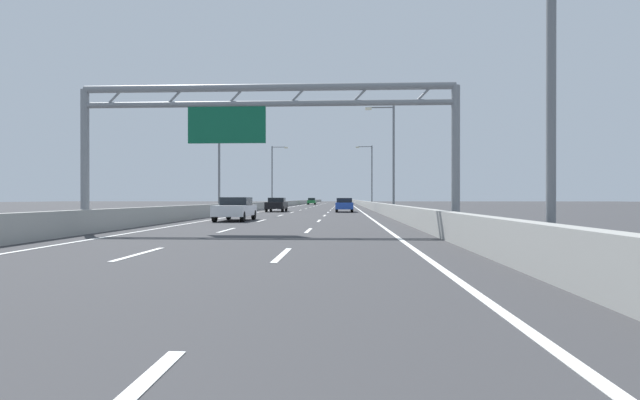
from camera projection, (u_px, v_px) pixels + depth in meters
name	position (u px, v px, depth m)	size (l,w,h in m)	color
ground_plane	(327.00, 205.00, 99.33)	(260.00, 260.00, 0.00)	#38383A
lane_dash_left_1	(139.00, 254.00, 12.02)	(0.16, 3.00, 0.01)	white
lane_dash_left_2	(227.00, 230.00, 21.01)	(0.16, 3.00, 0.01)	white
lane_dash_left_3	(262.00, 221.00, 30.00)	(0.16, 3.00, 0.01)	white
lane_dash_left_4	(280.00, 216.00, 38.99)	(0.16, 3.00, 0.01)	white
lane_dash_left_5	(292.00, 212.00, 47.98)	(0.16, 3.00, 0.01)	white
lane_dash_left_6	(300.00, 210.00, 56.97)	(0.16, 3.00, 0.01)	white
lane_dash_left_7	(306.00, 209.00, 65.96)	(0.16, 3.00, 0.01)	white
lane_dash_left_8	(311.00, 207.00, 74.95)	(0.16, 3.00, 0.01)	white
lane_dash_left_9	(314.00, 206.00, 83.94)	(0.16, 3.00, 0.01)	white
lane_dash_left_10	(317.00, 206.00, 92.92)	(0.16, 3.00, 0.01)	white
lane_dash_left_11	(319.00, 205.00, 101.91)	(0.16, 3.00, 0.01)	white
lane_dash_left_12	(321.00, 204.00, 110.90)	(0.16, 3.00, 0.01)	white
lane_dash_left_13	(323.00, 204.00, 119.89)	(0.16, 3.00, 0.01)	white
lane_dash_left_14	(324.00, 204.00, 128.88)	(0.16, 3.00, 0.01)	white
lane_dash_left_15	(325.00, 203.00, 137.87)	(0.16, 3.00, 0.01)	white
lane_dash_left_16	(327.00, 203.00, 146.86)	(0.16, 3.00, 0.01)	white
lane_dash_left_17	(327.00, 203.00, 155.85)	(0.16, 3.00, 0.01)	white
lane_dash_right_1	(282.00, 255.00, 11.85)	(0.16, 3.00, 0.01)	white
lane_dash_right_2	(309.00, 230.00, 20.84)	(0.16, 3.00, 0.01)	white
lane_dash_right_3	(319.00, 221.00, 29.82)	(0.16, 3.00, 0.01)	white
lane_dash_right_4	(325.00, 216.00, 38.81)	(0.16, 3.00, 0.01)	white
lane_dash_right_5	(328.00, 212.00, 47.80)	(0.16, 3.00, 0.01)	white
lane_dash_right_6	(330.00, 210.00, 56.79)	(0.16, 3.00, 0.01)	white
lane_dash_right_7	(332.00, 209.00, 65.78)	(0.16, 3.00, 0.01)	white
lane_dash_right_8	(334.00, 207.00, 74.77)	(0.16, 3.00, 0.01)	white
lane_dash_right_9	(335.00, 206.00, 83.76)	(0.16, 3.00, 0.01)	white
lane_dash_right_10	(335.00, 206.00, 92.75)	(0.16, 3.00, 0.01)	white
lane_dash_right_11	(336.00, 205.00, 101.74)	(0.16, 3.00, 0.01)	white
lane_dash_right_12	(337.00, 204.00, 110.73)	(0.16, 3.00, 0.01)	white
lane_dash_right_13	(337.00, 204.00, 119.72)	(0.16, 3.00, 0.01)	white
lane_dash_right_14	(338.00, 204.00, 128.71)	(0.16, 3.00, 0.01)	white
lane_dash_right_15	(338.00, 203.00, 137.70)	(0.16, 3.00, 0.01)	white
lane_dash_right_16	(338.00, 203.00, 146.69)	(0.16, 3.00, 0.01)	white
lane_dash_right_17	(339.00, 203.00, 155.68)	(0.16, 3.00, 0.01)	white
edge_line_left	(296.00, 206.00, 87.60)	(0.16, 176.00, 0.01)	white
edge_line_right	(354.00, 206.00, 87.09)	(0.16, 176.00, 0.01)	white
barrier_left	(299.00, 202.00, 109.65)	(0.45, 220.00, 0.95)	#9E9E99
barrier_right	(359.00, 202.00, 108.98)	(0.45, 220.00, 0.95)	#9E9E99
sign_gantry	(262.00, 119.00, 20.77)	(16.52, 0.36, 6.36)	gray
streetlamp_right_near	(540.00, 10.00, 10.15)	(2.58, 0.28, 9.50)	slate
streetlamp_left_mid	(222.00, 153.00, 42.55)	(2.58, 0.28, 9.50)	slate
streetlamp_right_mid	(391.00, 153.00, 41.83)	(2.58, 0.28, 9.50)	slate
streetlamp_left_far	(274.00, 173.00, 74.23)	(2.58, 0.28, 9.50)	slate
streetlamp_right_far	(370.00, 172.00, 73.51)	(2.58, 0.28, 9.50)	slate
black_car	(277.00, 205.00, 50.56)	(1.89, 4.23, 1.47)	black
white_car	(235.00, 209.00, 30.18)	(1.90, 4.59, 1.47)	silver
blue_car	(344.00, 205.00, 49.44)	(1.77, 4.67, 1.44)	#2347AD
silver_car	(344.00, 201.00, 122.80)	(1.89, 4.62, 1.47)	#A8ADB2
green_car	(312.00, 201.00, 108.31)	(1.75, 4.42, 1.52)	#1E7A38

